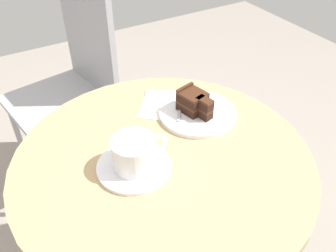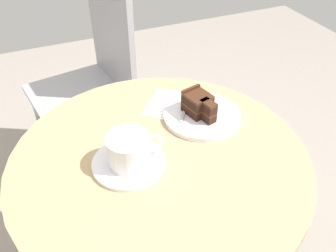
{
  "view_description": "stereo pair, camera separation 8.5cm",
  "coord_description": "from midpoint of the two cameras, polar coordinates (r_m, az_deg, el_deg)",
  "views": [
    {
      "loc": [
        -0.29,
        -0.53,
        1.28
      ],
      "look_at": [
        0.04,
        0.05,
        0.74
      ],
      "focal_mm": 38.0,
      "sensor_mm": 36.0,
      "label": 1
    },
    {
      "loc": [
        -0.22,
        -0.56,
        1.28
      ],
      "look_at": [
        0.04,
        0.05,
        0.74
      ],
      "focal_mm": 38.0,
      "sensor_mm": 36.0,
      "label": 2
    }
  ],
  "objects": [
    {
      "name": "cafe_table",
      "position": [
        0.92,
        -3.46,
        -10.39
      ],
      "size": [
        0.7,
        0.7,
        0.7
      ],
      "color": "tan",
      "rests_on": "ground"
    },
    {
      "name": "saucer",
      "position": [
        0.81,
        -8.62,
        -6.41
      ],
      "size": [
        0.17,
        0.17,
        0.01
      ],
      "color": "white",
      "rests_on": "cafe_table"
    },
    {
      "name": "coffee_cup",
      "position": [
        0.78,
        -8.5,
        -4.33
      ],
      "size": [
        0.13,
        0.1,
        0.07
      ],
      "color": "white",
      "rests_on": "saucer"
    },
    {
      "name": "teaspoon",
      "position": [
        0.82,
        -5.88,
        -4.7
      ],
      "size": [
        0.08,
        0.09,
        0.0
      ],
      "rotation": [
        0.0,
        0.0,
        5.4
      ],
      "color": "#B7B7BC",
      "rests_on": "saucer"
    },
    {
      "name": "cake_plate",
      "position": [
        0.95,
        2.17,
        2.0
      ],
      "size": [
        0.21,
        0.21,
        0.01
      ],
      "color": "white",
      "rests_on": "cafe_table"
    },
    {
      "name": "cake_slice",
      "position": [
        0.93,
        1.58,
        3.72
      ],
      "size": [
        0.07,
        0.1,
        0.06
      ],
      "rotation": [
        0.0,
        0.0,
        4.95
      ],
      "color": "black",
      "rests_on": "cake_plate"
    },
    {
      "name": "fork",
      "position": [
        0.97,
        -0.5,
        3.69
      ],
      "size": [
        0.09,
        0.12,
        0.0
      ],
      "rotation": [
        0.0,
        0.0,
        0.95
      ],
      "color": "#B7B7BC",
      "rests_on": "cake_plate"
    },
    {
      "name": "napkin",
      "position": [
        0.99,
        -2.9,
        3.43
      ],
      "size": [
        0.19,
        0.19,
        0.0
      ],
      "rotation": [
        0.0,
        0.0,
        0.87
      ],
      "color": "silver",
      "rests_on": "cafe_table"
    },
    {
      "name": "cafe_chair",
      "position": [
        1.52,
        -16.29,
        8.29
      ],
      "size": [
        0.44,
        0.44,
        0.94
      ],
      "rotation": [
        0.0,
        0.0,
        4.89
      ],
      "color": "#9E9EA3",
      "rests_on": "ground"
    }
  ]
}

